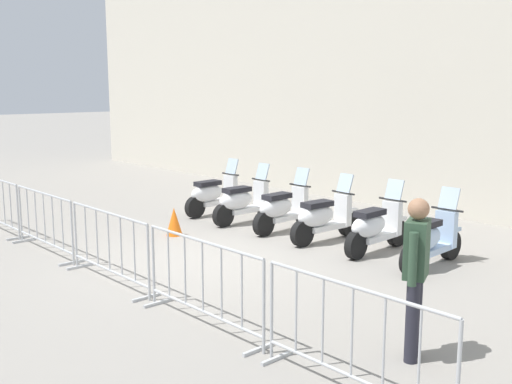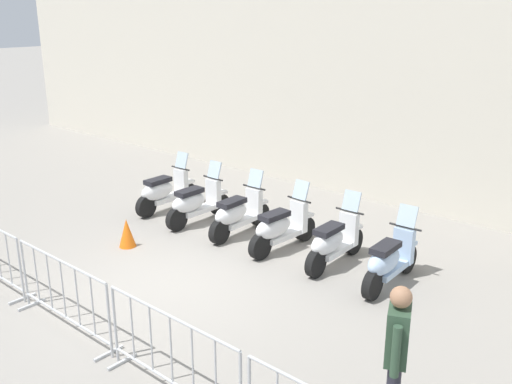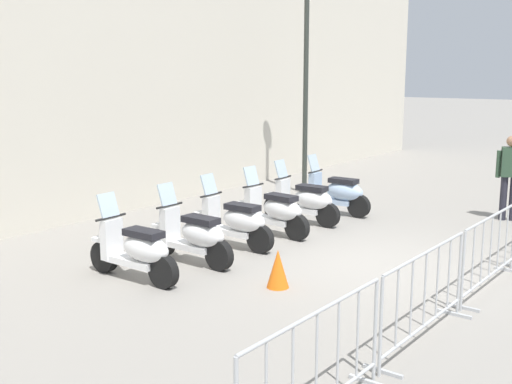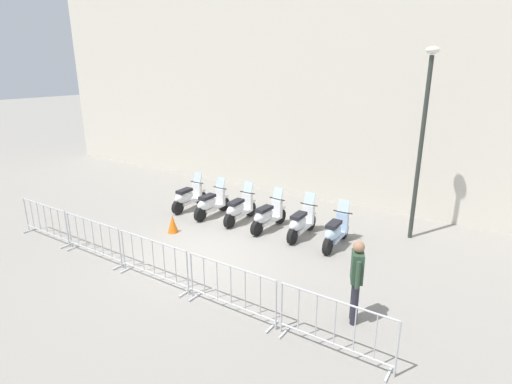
{
  "view_description": "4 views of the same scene",
  "coord_description": "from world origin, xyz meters",
  "views": [
    {
      "loc": [
        7.46,
        -6.34,
        2.82
      ],
      "look_at": [
        -0.64,
        1.87,
        0.85
      ],
      "focal_mm": 42.24,
      "sensor_mm": 36.0,
      "label": 1
    },
    {
      "loc": [
        6.39,
        -5.72,
        4.29
      ],
      "look_at": [
        0.27,
        2.1,
        1.12
      ],
      "focal_mm": 40.13,
      "sensor_mm": 36.0,
      "label": 2
    },
    {
      "loc": [
        -9.02,
        -4.01,
        3.03
      ],
      "look_at": [
        0.21,
        2.41,
        0.88
      ],
      "focal_mm": 45.08,
      "sensor_mm": 36.0,
      "label": 3
    },
    {
      "loc": [
        6.28,
        -7.82,
        4.84
      ],
      "look_at": [
        0.17,
        2.48,
        1.11
      ],
      "focal_mm": 28.23,
      "sensor_mm": 36.0,
      "label": 4
    }
  ],
  "objects": [
    {
      "name": "barrier_segment_2",
      "position": [
        -0.09,
        -1.77,
        0.53
      ],
      "size": [
        2.17,
        0.54,
        1.07
      ],
      "color": "#B2B5B7",
      "rests_on": "ground"
    },
    {
      "name": "officer_near_row_end",
      "position": [
        4.42,
        -0.91,
        0.98
      ],
      "size": [
        0.33,
        0.52,
        1.73
      ],
      "color": "#23232D",
      "rests_on": "ground"
    },
    {
      "name": "barrier_segment_3",
      "position": [
        2.16,
        -1.88,
        0.53
      ],
      "size": [
        2.17,
        0.54,
        1.07
      ],
      "color": "#B2B5B7",
      "rests_on": "ground"
    },
    {
      "name": "barrier_segment_0",
      "position": [
        -4.59,
        -1.55,
        0.53
      ],
      "size": [
        2.17,
        0.54,
        1.07
      ],
      "color": "#B2B5B7",
      "rests_on": "ground"
    },
    {
      "name": "motorcycle_1",
      "position": [
        -1.55,
        2.39,
        0.45
      ],
      "size": [
        0.56,
        1.73,
        1.24
      ],
      "color": "black",
      "rests_on": "ground"
    },
    {
      "name": "barrier_segment_4",
      "position": [
        4.41,
        -2.0,
        0.53
      ],
      "size": [
        2.17,
        0.54,
        1.07
      ],
      "color": "#B2B5B7",
      "rests_on": "ground"
    },
    {
      "name": "motorcycle_4",
      "position": [
        1.79,
        2.34,
        0.45
      ],
      "size": [
        0.56,
        1.72,
        1.24
      ],
      "color": "black",
      "rests_on": "ground"
    },
    {
      "name": "traffic_cone",
      "position": [
        -1.73,
        0.69,
        0.28
      ],
      "size": [
        0.32,
        0.32,
        0.55
      ],
      "primitive_type": "cone",
      "color": "orange",
      "rests_on": "ground"
    },
    {
      "name": "motorcycle_5",
      "position": [
        2.9,
        2.22,
        0.45
      ],
      "size": [
        0.56,
        1.72,
        1.24
      ],
      "color": "black",
      "rests_on": "ground"
    },
    {
      "name": "motorcycle_2",
      "position": [
        -0.43,
        2.41,
        0.45
      ],
      "size": [
        0.56,
        1.72,
        1.24
      ],
      "color": "black",
      "rests_on": "ground"
    },
    {
      "name": "motorcycle_3",
      "position": [
        0.67,
        2.33,
        0.45
      ],
      "size": [
        0.59,
        1.72,
        1.24
      ],
      "color": "black",
      "rests_on": "ground"
    },
    {
      "name": "building_facade",
      "position": [
        0.36,
        7.26,
        6.4
      ],
      "size": [
        28.08,
        3.79,
        12.79
      ],
      "primitive_type": "cube",
      "rotation": [
        0.0,
        0.0,
        -0.05
      ],
      "color": "beige",
      "rests_on": "ground"
    },
    {
      "name": "motorcycle_0",
      "position": [
        -2.66,
        2.54,
        0.45
      ],
      "size": [
        0.56,
        1.72,
        1.24
      ],
      "color": "black",
      "rests_on": "ground"
    },
    {
      "name": "barrier_segment_1",
      "position": [
        -2.34,
        -1.66,
        0.53
      ],
      "size": [
        2.17,
        0.54,
        1.07
      ],
      "color": "#B2B5B7",
      "rests_on": "ground"
    },
    {
      "name": "street_lamp",
      "position": [
        4.59,
        3.99,
        3.27
      ],
      "size": [
        0.36,
        0.36,
        5.36
      ],
      "color": "#2D332D",
      "rests_on": "ground"
    },
    {
      "name": "ground_plane",
      "position": [
        0.0,
        0.0,
        0.0
      ],
      "size": [
        120.0,
        120.0,
        0.0
      ],
      "primitive_type": "plane",
      "color": "gray"
    }
  ]
}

